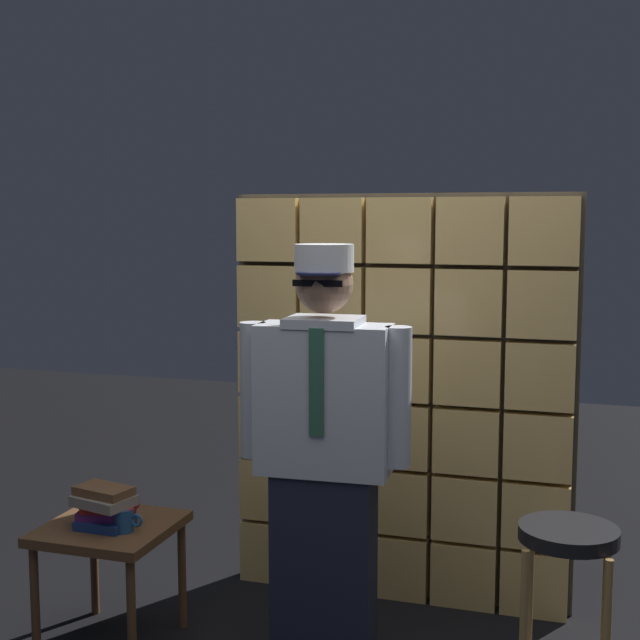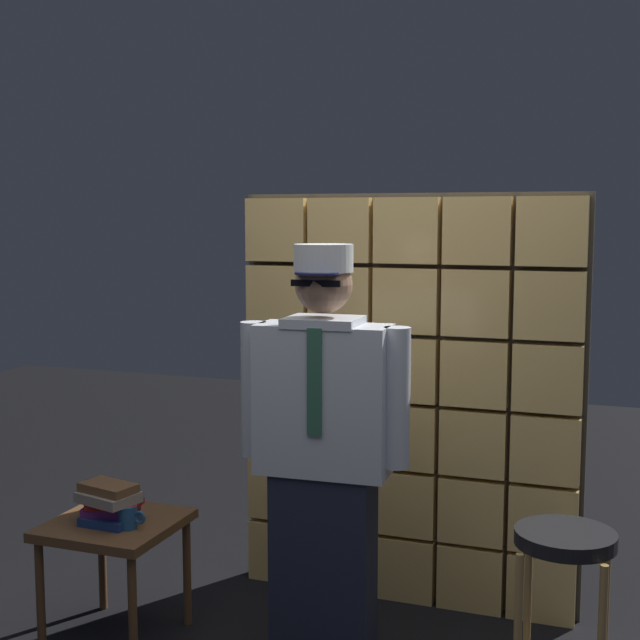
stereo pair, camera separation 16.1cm
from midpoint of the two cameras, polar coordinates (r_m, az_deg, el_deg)
The scene contains 6 objects.
glass_block_wall at distance 4.08m, azimuth 4.02°, elevation -5.36°, with size 1.61×0.10×1.92m.
standing_person at distance 3.41m, azimuth -1.11°, elevation -8.80°, with size 0.68×0.29×1.70m.
bar_stool at distance 3.23m, azimuth 14.39°, elevation -16.09°, with size 0.34×0.34×0.74m.
side_table at distance 3.89m, azimuth -14.72°, elevation -13.69°, with size 0.52×0.52×0.52m.
book_stack at distance 3.81m, azimuth -15.03°, elevation -11.68°, with size 0.27×0.22×0.17m.
coffee_mug at distance 3.75m, azimuth -13.86°, elevation -12.57°, with size 0.13×0.08×0.09m.
Camera 1 is at (0.84, -2.72, 1.79)m, focal length 49.09 mm.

